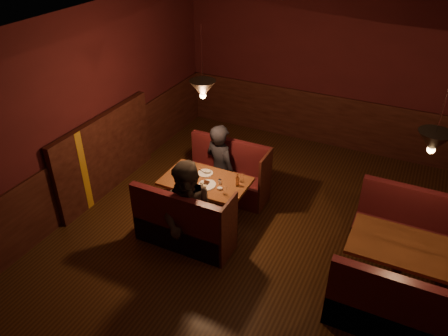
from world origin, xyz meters
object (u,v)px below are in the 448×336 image
at_px(second_bench_far, 406,234).
at_px(diner_b, 189,198).
at_px(second_bench_near, 390,314).
at_px(main_bench_far, 228,178).
at_px(main_table, 206,189).
at_px(diner_a, 220,151).
at_px(main_bench_near, 183,229).
at_px(second_table, 400,257).

relative_size(second_bench_far, diner_b, 0.79).
bearing_deg(second_bench_near, main_bench_far, 148.83).
relative_size(main_table, second_bench_far, 0.92).
xyz_separation_m(main_table, diner_a, (-0.09, 0.65, 0.28)).
height_order(main_table, diner_b, diner_b).
xyz_separation_m(main_table, main_bench_near, (0.01, -0.70, -0.22)).
relative_size(main_bench_far, diner_b, 0.80).
relative_size(second_table, diner_a, 0.77).
bearing_deg(main_bench_far, main_bench_near, -90.00).
relative_size(main_bench_far, diner_a, 0.86).
xyz_separation_m(second_bench_far, diner_a, (-2.84, 0.15, 0.49)).
distance_m(main_bench_near, second_bench_near, 2.74).
xyz_separation_m(second_bench_near, diner_b, (-2.61, 0.25, 0.54)).
bearing_deg(second_bench_near, diner_b, 174.48).
xyz_separation_m(main_table, second_bench_far, (2.74, 0.50, -0.20)).
distance_m(main_bench_near, diner_a, 1.44).
bearing_deg(diner_a, main_table, 118.12).
bearing_deg(main_bench_near, main_bench_far, 90.00).
bearing_deg(main_bench_far, second_bench_far, -4.24).
height_order(main_bench_far, second_bench_far, second_bench_far).
height_order(main_bench_far, diner_b, diner_b).
xyz_separation_m(diner_a, diner_b, (0.23, -1.35, 0.06)).
xyz_separation_m(main_bench_far, second_bench_far, (2.73, -0.20, 0.01)).
relative_size(second_bench_far, diner_a, 0.85).
height_order(main_bench_near, second_bench_near, second_bench_near).
bearing_deg(main_table, diner_b, -79.15).
height_order(main_bench_far, main_bench_near, same).
height_order(main_bench_near, second_bench_far, second_bench_far).
xyz_separation_m(main_table, second_table, (2.72, -0.23, -0.00)).
xyz_separation_m(main_bench_near, second_bench_far, (2.73, 1.20, 0.01)).
distance_m(second_bench_far, second_bench_near, 1.45).
xyz_separation_m(main_bench_far, main_bench_near, (0.00, -1.40, 0.00)).
relative_size(main_bench_near, diner_b, 0.80).
bearing_deg(main_bench_near, second_table, 9.93).
xyz_separation_m(main_bench_near, diner_a, (-0.11, 1.35, 0.50)).
bearing_deg(second_table, second_bench_far, 87.80).
bearing_deg(diner_b, diner_a, 85.14).
relative_size(main_bench_far, second_table, 1.12).
relative_size(second_bench_near, diner_a, 0.85).
bearing_deg(second_bench_near, main_bench_near, 174.74).
distance_m(diner_a, diner_b, 1.37).
height_order(main_bench_near, diner_a, diner_a).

